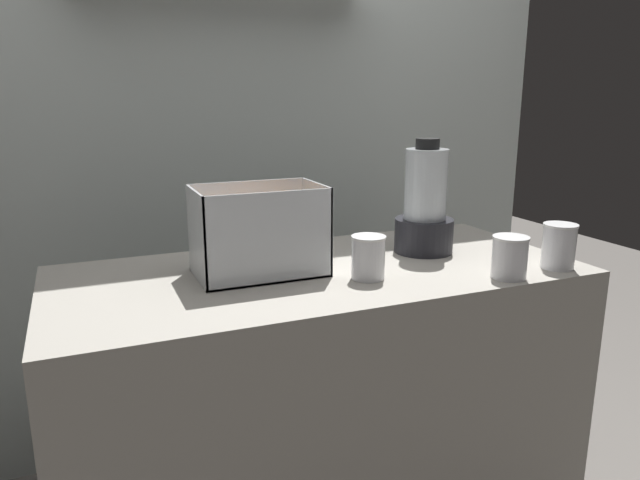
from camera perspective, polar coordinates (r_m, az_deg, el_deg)
counter at (r=1.75m, az=0.00°, el=-17.04°), size 1.40×0.64×0.90m
back_wall_unit at (r=2.23m, az=-7.93°, el=11.61°), size 2.60×0.24×2.50m
carrot_display_bin at (r=1.52m, az=-5.70°, el=-0.43°), size 0.33×0.20×0.23m
blender_pitcher at (r=1.74m, az=10.18°, el=3.06°), size 0.17×0.17×0.33m
juice_cup_carrot_far_left at (r=1.48m, az=4.72°, el=-1.92°), size 0.09×0.09×0.11m
juice_cup_beet_left at (r=1.56m, az=17.98°, el=-1.83°), size 0.09×0.09×0.11m
juice_cup_mango_middle at (r=1.69m, az=22.24°, el=-0.78°), size 0.09×0.09×0.12m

